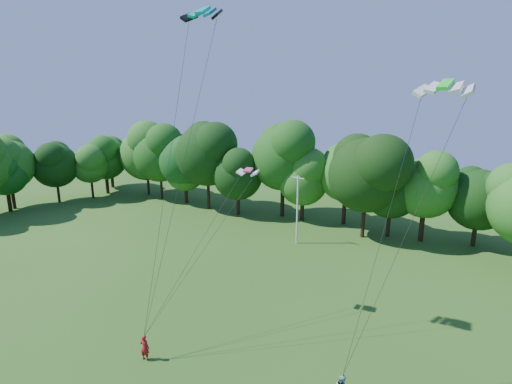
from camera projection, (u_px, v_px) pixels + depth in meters
The scene contains 8 objects.
utility_pole at pixel (297, 209), 44.03m from camera, with size 1.54×0.34×7.72m.
kite_flyer_left at pixel (145, 347), 25.11m from camera, with size 0.64×0.42×1.74m, color #A6151C.
kite_teal at pixel (203, 10), 24.27m from camera, with size 2.62×1.37×0.64m.
kite_green at pixel (445, 84), 19.82m from camera, with size 2.85×1.58×0.60m.
kite_pink at pixel (248, 170), 28.73m from camera, with size 1.74×1.10×0.26m.
tree_back_west at pixel (184, 153), 59.74m from camera, with size 8.56×8.56×12.45m.
tree_back_center at pixel (367, 165), 44.88m from camera, with size 9.39×9.39×13.66m.
tree_flank_west at pixel (4, 170), 55.69m from camera, with size 6.57×6.57×9.55m.
Camera 1 is at (13.81, -9.02, 16.43)m, focal length 28.00 mm.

